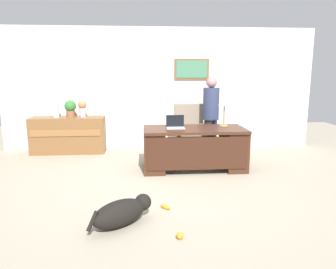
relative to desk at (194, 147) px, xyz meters
name	(u,v)px	position (x,y,z in m)	size (l,w,h in m)	color
ground_plane	(169,186)	(-0.53, -0.84, -0.41)	(12.00, 12.00, 0.00)	#9E937F
back_wall	(160,89)	(-0.52, 1.76, 0.95)	(7.00, 0.16, 2.70)	silver
desk	(194,147)	(0.00, 0.00, 0.00)	(1.80, 0.85, 0.75)	#422316
credenza	(68,135)	(-2.53, 1.41, -0.02)	(1.55, 0.50, 0.78)	brown
armchair	(190,133)	(0.05, 0.93, 0.07)	(0.60, 0.59, 1.07)	gray
person_standing	(211,117)	(0.46, 0.81, 0.44)	(0.32, 0.32, 1.64)	#262323
dog_lying	(122,212)	(-1.16, -2.07, -0.25)	(0.73, 0.65, 0.30)	black
laptop	(175,125)	(-0.34, 0.07, 0.40)	(0.32, 0.22, 0.22)	#B2B5BA
desk_lamp	(224,102)	(0.56, 0.17, 0.78)	(0.22, 0.22, 0.57)	#9E8447
vase_with_flowers	(82,108)	(-2.20, 1.41, 0.57)	(0.17, 0.17, 0.35)	#C5AFC3
vase_empty	(56,111)	(-2.75, 1.41, 0.51)	(0.12, 0.12, 0.29)	silver
potted_plant	(70,108)	(-2.45, 1.41, 0.57)	(0.24, 0.24, 0.36)	brown
dog_toy_ball	(180,236)	(-0.53, -2.43, -0.37)	(0.08, 0.08, 0.08)	orange
dog_toy_bone	(165,207)	(-0.63, -1.67, -0.38)	(0.16, 0.05, 0.05)	orange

